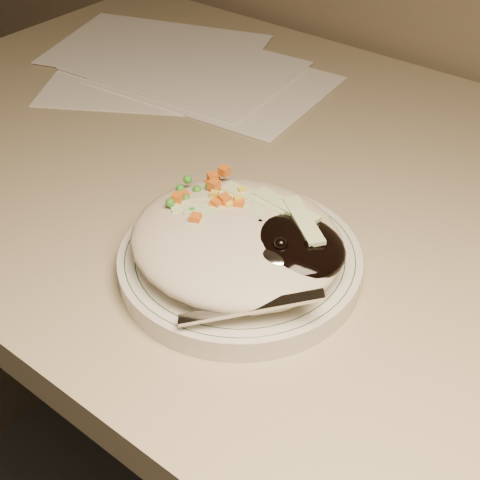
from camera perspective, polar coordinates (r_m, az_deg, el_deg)
The scene contains 5 objects.
desk at distance 0.82m, azimuth 10.72°, elevation -9.19°, with size 1.40×0.70×0.74m.
plate at distance 0.60m, azimuth 0.00°, elevation -1.93°, with size 0.22×0.22×0.02m, color silver.
plate_rim at distance 0.60m, azimuth 0.00°, elevation -1.20°, with size 0.21×0.21×0.00m.
meal at distance 0.58m, azimuth 0.28°, elevation 0.24°, with size 0.20×0.19×0.05m.
papers at distance 0.98m, azimuth -5.21°, elevation 14.45°, with size 0.47×0.38×0.00m.
Camera 1 is at (0.22, 0.86, 1.14)m, focal length 50.00 mm.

